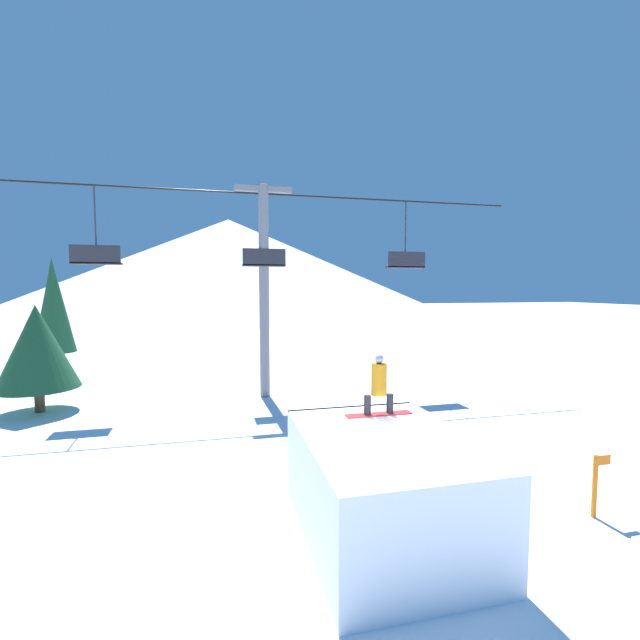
# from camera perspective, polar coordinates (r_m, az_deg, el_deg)

# --- Properties ---
(ground_plane) EXTENTS (220.00, 220.00, 0.00)m
(ground_plane) POSITION_cam_1_polar(r_m,az_deg,el_deg) (8.91, 7.58, -27.63)
(ground_plane) COLOR white
(mountain_ridge) EXTENTS (88.19, 88.19, 19.09)m
(mountain_ridge) POSITION_cam_1_polar(r_m,az_deg,el_deg) (93.67, -12.05, 7.19)
(mountain_ridge) COLOR silver
(mountain_ridge) RESTS_ON ground_plane
(snow_ramp) EXTENTS (2.97, 4.16, 1.95)m
(snow_ramp) POSITION_cam_1_polar(r_m,az_deg,el_deg) (8.73, 8.48, -21.07)
(snow_ramp) COLOR white
(snow_ramp) RESTS_ON ground_plane
(snowboarder) EXTENTS (1.48, 0.34, 1.34)m
(snowboarder) POSITION_cam_1_polar(r_m,az_deg,el_deg) (9.44, 7.87, -8.63)
(snowboarder) COLOR #B22D2D
(snowboarder) RESTS_ON snow_ramp
(chairlift) EXTENTS (22.93, 0.44, 9.05)m
(chairlift) POSITION_cam_1_polar(r_m,az_deg,el_deg) (18.44, -7.48, 6.18)
(chairlift) COLOR slate
(chairlift) RESTS_ON ground_plane
(pine_tree_near) EXTENTS (2.88, 2.88, 4.08)m
(pine_tree_near) POSITION_cam_1_polar(r_m,az_deg,el_deg) (19.31, -33.56, -3.02)
(pine_tree_near) COLOR #4C3823
(pine_tree_near) RESTS_ON ground_plane
(pine_tree_far) EXTENTS (2.11, 2.11, 6.35)m
(pine_tree_far) POSITION_cam_1_polar(r_m,az_deg,el_deg) (27.70, -31.99, 1.62)
(pine_tree_far) COLOR #4C3823
(pine_tree_far) RESTS_ON ground_plane
(trail_marker) EXTENTS (0.41, 0.10, 1.30)m
(trail_marker) POSITION_cam_1_polar(r_m,az_deg,el_deg) (10.94, 32.86, -17.86)
(trail_marker) COLOR orange
(trail_marker) RESTS_ON ground_plane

